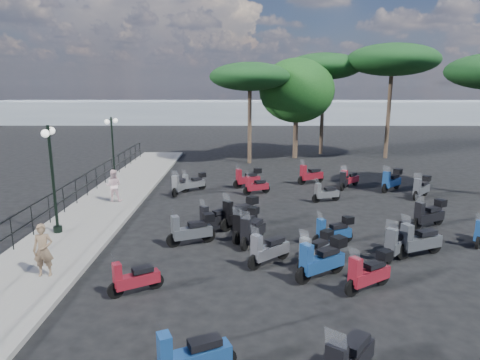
{
  "coord_description": "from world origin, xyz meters",
  "views": [
    {
      "loc": [
        -0.36,
        -15.03,
        5.45
      ],
      "look_at": [
        -0.45,
        3.64,
        1.2
      ],
      "focal_mm": 32.0,
      "sensor_mm": 36.0,
      "label": 1
    }
  ],
  "objects_px": {
    "scooter_15": "(240,214)",
    "scooter_13": "(315,250)",
    "scooter_21": "(334,232)",
    "pine_0": "(324,67)",
    "scooter_8": "(252,232)",
    "scooter_14": "(322,260)",
    "scooter_16": "(326,193)",
    "pine_1": "(393,60)",
    "scooter_20": "(369,273)",
    "broadleaf_tree": "(297,91)",
    "scooter_1": "(134,279)",
    "scooter_19": "(419,241)",
    "scooter_11": "(248,178)",
    "scooter_6": "(191,357)",
    "woman": "(43,250)",
    "scooter_25": "(398,242)",
    "scooter_17": "(310,175)",
    "scooter_27": "(429,215)",
    "scooter_23": "(349,179)",
    "lamp_post_1": "(52,173)",
    "scooter_9": "(246,225)",
    "pedestrian_far": "(114,186)",
    "scooter_7": "(268,250)",
    "scooter_22": "(345,181)",
    "lamp_post_2": "(113,146)",
    "scooter_2": "(192,230)",
    "pine_2": "(250,77)",
    "scooter_3": "(215,219)",
    "scooter_5": "(180,185)",
    "scooter_10": "(256,186)",
    "scooter_4": "(194,183)"
  },
  "relations": [
    {
      "from": "scooter_9",
      "to": "scooter_16",
      "type": "xyz_separation_m",
      "value": [
        3.79,
        4.9,
        -0.1
      ]
    },
    {
      "from": "lamp_post_2",
      "to": "scooter_6",
      "type": "bearing_deg",
      "value": -53.99
    },
    {
      "from": "scooter_23",
      "to": "scooter_8",
      "type": "bearing_deg",
      "value": 104.94
    },
    {
      "from": "scooter_1",
      "to": "scooter_19",
      "type": "distance_m",
      "value": 8.85
    },
    {
      "from": "scooter_22",
      "to": "lamp_post_2",
      "type": "bearing_deg",
      "value": 23.81
    },
    {
      "from": "pedestrian_far",
      "to": "scooter_6",
      "type": "height_order",
      "value": "pedestrian_far"
    },
    {
      "from": "scooter_1",
      "to": "scooter_15",
      "type": "distance_m",
      "value": 6.0
    },
    {
      "from": "scooter_21",
      "to": "pine_0",
      "type": "distance_m",
      "value": 20.6
    },
    {
      "from": "scooter_7",
      "to": "lamp_post_1",
      "type": "bearing_deg",
      "value": 30.82
    },
    {
      "from": "scooter_3",
      "to": "scooter_5",
      "type": "xyz_separation_m",
      "value": [
        -2.06,
        5.38,
        -0.0
      ]
    },
    {
      "from": "lamp_post_2",
      "to": "pedestrian_far",
      "type": "height_order",
      "value": "lamp_post_2"
    },
    {
      "from": "woman",
      "to": "pine_2",
      "type": "xyz_separation_m",
      "value": [
        6.06,
        18.21,
        4.94
      ]
    },
    {
      "from": "scooter_2",
      "to": "scooter_21",
      "type": "height_order",
      "value": "scooter_2"
    },
    {
      "from": "scooter_4",
      "to": "scooter_7",
      "type": "height_order",
      "value": "scooter_7"
    },
    {
      "from": "scooter_2",
      "to": "scooter_11",
      "type": "relative_size",
      "value": 1.07
    },
    {
      "from": "scooter_14",
      "to": "pine_0",
      "type": "xyz_separation_m",
      "value": [
        3.94,
        22.01,
        6.1
      ]
    },
    {
      "from": "scooter_7",
      "to": "scooter_23",
      "type": "height_order",
      "value": "scooter_7"
    },
    {
      "from": "scooter_1",
      "to": "scooter_13",
      "type": "height_order",
      "value": "scooter_13"
    },
    {
      "from": "scooter_8",
      "to": "scooter_9",
      "type": "xyz_separation_m",
      "value": [
        -0.22,
        0.58,
        0.03
      ]
    },
    {
      "from": "scooter_23",
      "to": "lamp_post_1",
      "type": "bearing_deg",
      "value": 78.84
    },
    {
      "from": "scooter_11",
      "to": "pine_0",
      "type": "height_order",
      "value": "pine_0"
    },
    {
      "from": "scooter_7",
      "to": "scooter_13",
      "type": "xyz_separation_m",
      "value": [
        1.42,
        -0.05,
        0.01
      ]
    },
    {
      "from": "scooter_2",
      "to": "pine_1",
      "type": "height_order",
      "value": "pine_1"
    },
    {
      "from": "scooter_8",
      "to": "scooter_7",
      "type": "bearing_deg",
      "value": 131.7
    },
    {
      "from": "scooter_15",
      "to": "scooter_13",
      "type": "bearing_deg",
      "value": 170.81
    },
    {
      "from": "scooter_25",
      "to": "scooter_8",
      "type": "bearing_deg",
      "value": 27.88
    },
    {
      "from": "scooter_8",
      "to": "pine_0",
      "type": "xyz_separation_m",
      "value": [
        5.85,
        19.44,
        6.17
      ]
    },
    {
      "from": "woman",
      "to": "scooter_15",
      "type": "bearing_deg",
      "value": 32.95
    },
    {
      "from": "woman",
      "to": "scooter_22",
      "type": "distance_m",
      "value": 15.35
    },
    {
      "from": "scooter_20",
      "to": "broadleaf_tree",
      "type": "bearing_deg",
      "value": -34.57
    },
    {
      "from": "scooter_14",
      "to": "scooter_27",
      "type": "bearing_deg",
      "value": -82.41
    },
    {
      "from": "scooter_8",
      "to": "scooter_14",
      "type": "bearing_deg",
      "value": 153.0
    },
    {
      "from": "scooter_5",
      "to": "scooter_8",
      "type": "relative_size",
      "value": 1.0
    },
    {
      "from": "scooter_17",
      "to": "scooter_21",
      "type": "height_order",
      "value": "scooter_17"
    },
    {
      "from": "scooter_2",
      "to": "scooter_25",
      "type": "height_order",
      "value": "scooter_25"
    },
    {
      "from": "broadleaf_tree",
      "to": "scooter_3",
      "type": "bearing_deg",
      "value": -107.1
    },
    {
      "from": "scooter_4",
      "to": "pine_1",
      "type": "distance_m",
      "value": 17.78
    },
    {
      "from": "scooter_17",
      "to": "scooter_27",
      "type": "height_order",
      "value": "scooter_17"
    },
    {
      "from": "scooter_6",
      "to": "scooter_19",
      "type": "bearing_deg",
      "value": -72.65
    },
    {
      "from": "lamp_post_1",
      "to": "scooter_16",
      "type": "distance_m",
      "value": 11.75
    },
    {
      "from": "woman",
      "to": "scooter_25",
      "type": "bearing_deg",
      "value": 2.2
    },
    {
      "from": "pedestrian_far",
      "to": "scooter_23",
      "type": "height_order",
      "value": "pedestrian_far"
    },
    {
      "from": "scooter_8",
      "to": "lamp_post_1",
      "type": "bearing_deg",
      "value": 19.57
    },
    {
      "from": "scooter_10",
      "to": "scooter_17",
      "type": "height_order",
      "value": "scooter_17"
    },
    {
      "from": "scooter_6",
      "to": "scooter_10",
      "type": "distance_m",
      "value": 13.86
    },
    {
      "from": "scooter_6",
      "to": "scooter_16",
      "type": "distance_m",
      "value": 13.29
    },
    {
      "from": "scooter_16",
      "to": "pine_1",
      "type": "relative_size",
      "value": 0.17
    },
    {
      "from": "scooter_20",
      "to": "scooter_5",
      "type": "bearing_deg",
      "value": -0.45
    },
    {
      "from": "lamp_post_2",
      "to": "scooter_16",
      "type": "relative_size",
      "value": 2.51
    },
    {
      "from": "scooter_1",
      "to": "scooter_16",
      "type": "bearing_deg",
      "value": -66.97
    }
  ]
}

